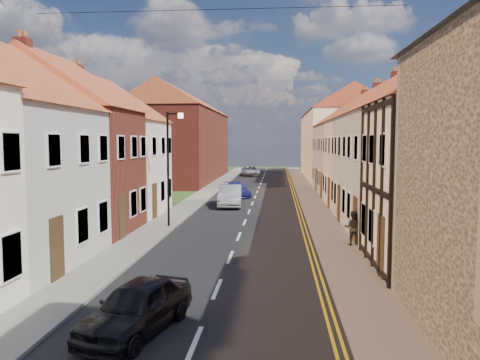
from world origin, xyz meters
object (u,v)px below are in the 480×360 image
object	(u,v)px
lamppost	(170,161)
pedestrian_right	(353,228)
car_far	(237,190)
car_distant	(250,171)
car_mid	(230,196)
car_near	(137,307)

from	to	relation	value
lamppost	pedestrian_right	distance (m)	10.08
car_far	lamppost	bearing A→B (deg)	-118.74
car_far	car_distant	size ratio (longest dim) A/B	0.84
lamppost	car_distant	bearing A→B (deg)	86.97
car_mid	car_distant	size ratio (longest dim) A/B	0.95
car_mid	pedestrian_right	size ratio (longest dim) A/B	3.04
car_near	lamppost	bearing A→B (deg)	114.68
car_far	pedestrian_right	world-z (taller)	pedestrian_right
car_far	car_distant	distance (m)	23.63
lamppost	car_near	distance (m)	13.91
lamppost	car_mid	world-z (taller)	lamppost
car_distant	car_near	bearing A→B (deg)	-95.98
lamppost	car_mid	bearing A→B (deg)	74.70
car_far	pedestrian_right	bearing A→B (deg)	-89.09
lamppost	pedestrian_right	size ratio (longest dim) A/B	4.00
car_mid	car_distant	bearing A→B (deg)	86.33
lamppost	car_near	bearing A→B (deg)	-80.21
lamppost	car_distant	distance (m)	37.79
car_distant	car_mid	bearing A→B (deg)	-95.71
car_near	car_far	size ratio (longest dim) A/B	0.92
car_near	pedestrian_right	bearing A→B (deg)	70.19
car_far	car_mid	bearing A→B (deg)	-109.36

